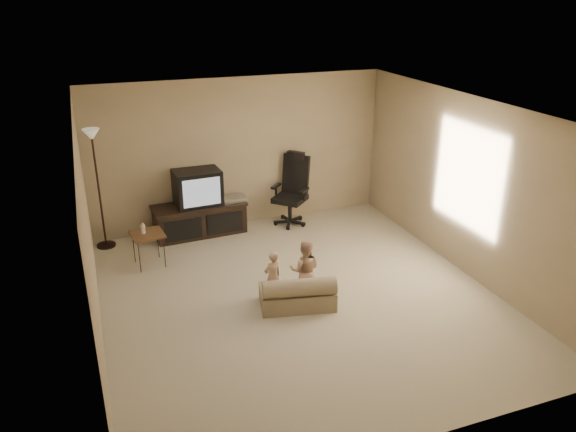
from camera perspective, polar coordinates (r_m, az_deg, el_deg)
name	(u,v)px	position (r m, az deg, el deg)	size (l,w,h in m)	color
floor	(299,297)	(7.54, 1.09, -8.22)	(5.50, 5.50, 0.00)	#BBB094
room_shell	(300,189)	(6.90, 1.18, 2.71)	(5.50, 5.50, 5.50)	white
tv_stand	(199,208)	(9.32, -8.98, 0.81)	(1.57, 0.65, 1.10)	black
office_chair	(292,199)	(9.64, 0.40, 1.78)	(0.81, 0.81, 1.24)	black
side_table	(147,235)	(8.40, -14.13, -1.84)	(0.50, 0.50, 0.68)	brown
floor_lamp	(95,163)	(8.92, -19.00, 5.16)	(0.29, 0.29, 1.90)	black
child_sofa	(298,294)	(7.23, 1.01, -7.95)	(1.03, 0.72, 0.46)	tan
toddler_left	(273,277)	(7.28, -1.57, -6.18)	(0.26, 0.19, 0.72)	#DCAD89
toddler_right	(305,270)	(7.31, 1.73, -5.53)	(0.41, 0.22, 0.84)	#DCAD89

